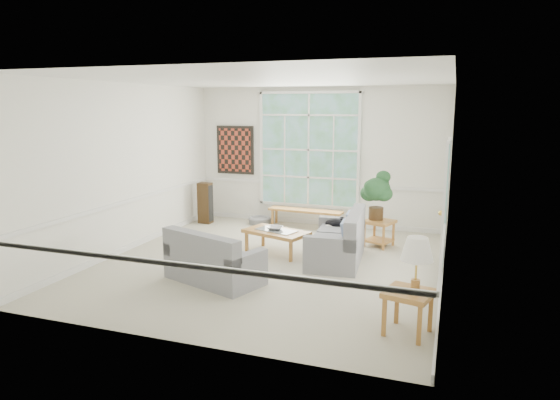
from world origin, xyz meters
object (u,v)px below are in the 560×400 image
at_px(loveseat_front, 215,256).
at_px(side_table, 408,312).
at_px(coffee_table, 276,242).
at_px(end_table, 379,233).
at_px(loveseat_right, 336,236).

height_order(loveseat_front, side_table, loveseat_front).
height_order(coffee_table, end_table, end_table).
bearing_deg(end_table, side_table, -76.76).
relative_size(loveseat_right, coffee_table, 1.42).
xyz_separation_m(loveseat_right, side_table, (1.40, -2.42, -0.17)).
relative_size(loveseat_right, loveseat_front, 1.10).
xyz_separation_m(loveseat_right, loveseat_front, (-1.50, -1.56, -0.04)).
relative_size(loveseat_front, end_table, 2.94).
xyz_separation_m(loveseat_front, side_table, (2.89, -0.86, -0.13)).
bearing_deg(end_table, loveseat_front, -126.89).
bearing_deg(coffee_table, loveseat_front, -85.43).
bearing_deg(end_table, loveseat_right, -115.23).
height_order(end_table, side_table, side_table).
xyz_separation_m(loveseat_front, end_table, (2.05, 2.73, -0.15)).
bearing_deg(loveseat_front, end_table, 72.41).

